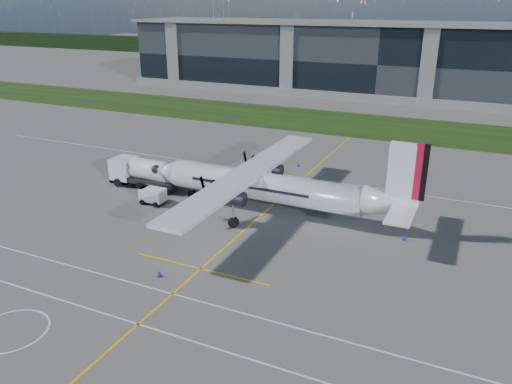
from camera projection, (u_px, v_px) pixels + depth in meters
name	position (u px, v px, depth m)	size (l,w,h in m)	color
ground	(333.00, 134.00, 79.60)	(400.00, 400.00, 0.00)	#5B5957
grass_strip	(346.00, 123.00, 86.37)	(400.00, 18.00, 0.04)	#19310D
terminal_building	(387.00, 60.00, 110.78)	(120.00, 20.00, 15.00)	black
tree_line	(422.00, 56.00, 163.20)	(400.00, 6.00, 6.00)	black
pylon_west	(221.00, 14.00, 198.83)	(9.00, 4.60, 30.00)	gray
yellow_taxiway_centerline	(278.00, 200.00, 53.02)	(0.20, 70.00, 0.01)	yellow
white_lane_line	(102.00, 313.00, 33.87)	(90.00, 0.15, 0.01)	white
turboprop_aircraft	(273.00, 172.00, 48.15)	(28.21, 29.25, 8.78)	white
fuel_tanker_truck	(141.00, 172.00, 56.48)	(8.85, 2.87, 3.32)	silver
baggage_tug	(153.00, 196.00, 51.92)	(2.78, 1.67, 1.67)	white
ground_crew_person	(156.00, 192.00, 52.73)	(0.72, 0.52, 1.78)	#F25907
safety_cone_nose_stbd	(170.00, 188.00, 55.90)	(0.36, 0.36, 0.50)	#0D12E1
safety_cone_portwing	(159.00, 274.00, 38.28)	(0.36, 0.36, 0.50)	#0D12E1
safety_cone_stbdwing	(299.00, 165.00, 63.71)	(0.36, 0.36, 0.50)	#0D12E1
safety_cone_tail	(404.00, 238.00, 44.10)	(0.36, 0.36, 0.50)	#0D12E1
safety_cone_fwd	(152.00, 188.00, 55.78)	(0.36, 0.36, 0.50)	#0D12E1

